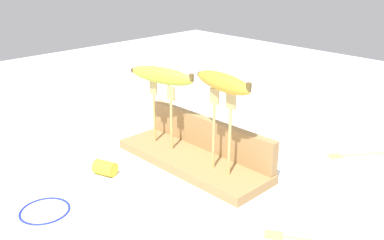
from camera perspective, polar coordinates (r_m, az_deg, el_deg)
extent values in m
plane|color=silver|center=(1.12, 0.00, -5.92)|extent=(3.00, 3.00, 0.00)
cube|color=#A87F4C|center=(1.11, 0.00, -5.38)|extent=(0.43, 0.15, 0.02)
cube|color=#A87F4C|center=(1.13, 2.27, -1.91)|extent=(0.42, 0.02, 0.09)
cylinder|color=tan|center=(1.17, -5.03, 0.26)|extent=(0.01, 0.01, 0.14)
cube|color=tan|center=(1.14, -5.16, 4.31)|extent=(0.03, 0.01, 0.04)
cylinder|color=tan|center=(1.12, -2.74, -0.65)|extent=(0.01, 0.01, 0.14)
cube|color=tan|center=(1.09, -2.82, 3.56)|extent=(0.03, 0.01, 0.04)
cylinder|color=tan|center=(1.02, 2.90, -2.20)|extent=(0.01, 0.01, 0.16)
cube|color=tan|center=(0.98, 3.00, 3.18)|extent=(0.03, 0.01, 0.04)
cylinder|color=tan|center=(0.99, 5.00, -3.01)|extent=(0.01, 0.01, 0.16)
cube|color=tan|center=(0.95, 5.19, 2.51)|extent=(0.03, 0.01, 0.04)
ellipsoid|color=#B2C138|center=(1.11, -4.07, 5.92)|extent=(0.20, 0.08, 0.04)
cylinder|color=brown|center=(1.05, -0.07, 5.68)|extent=(0.01, 0.01, 0.02)
sphere|color=#3F2D19|center=(1.17, -7.78, 6.56)|extent=(0.01, 0.01, 0.01)
ellipsoid|color=gold|center=(0.96, 4.14, 5.02)|extent=(0.18, 0.07, 0.04)
cylinder|color=brown|center=(0.89, 7.55, 4.35)|extent=(0.01, 0.01, 0.02)
sphere|color=#3F2D19|center=(1.02, 1.09, 6.11)|extent=(0.01, 0.01, 0.01)
cylinder|color=tan|center=(0.88, 16.92, -15.06)|extent=(0.13, 0.09, 0.01)
cube|color=tan|center=(0.87, 10.78, -14.69)|extent=(0.04, 0.04, 0.01)
cylinder|color=tan|center=(1.27, 22.33, -4.10)|extent=(0.10, 0.13, 0.01)
cube|color=tan|center=(1.22, 18.47, -4.49)|extent=(0.04, 0.04, 0.01)
cylinder|color=yellow|center=(1.08, -11.47, -6.26)|extent=(0.06, 0.05, 0.04)
cylinder|color=beige|center=(1.10, -12.60, -5.94)|extent=(0.01, 0.03, 0.03)
torus|color=#1E2DA5|center=(0.98, -18.97, -11.23)|extent=(0.11, 0.11, 0.01)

